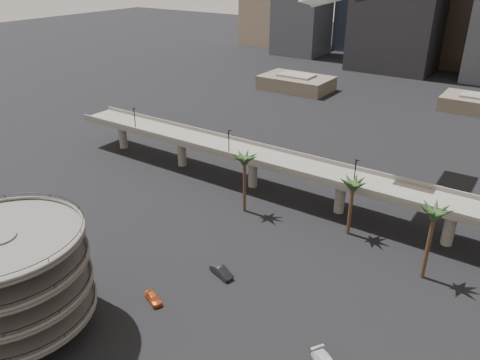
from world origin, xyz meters
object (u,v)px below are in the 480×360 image
Objects in this scene: parking_ramp at (9,275)px; car_a at (153,298)px; car_b at (221,271)px; overpass at (295,169)px.

car_a is (11.47, 15.41, -9.15)m from parking_ramp.
car_b is at bearing 58.73° from parking_ramp.
car_b is at bearing -0.71° from car_a.
parking_ramp reaches higher than car_b.
overpass is 32.88m from car_b.
overpass reaches higher than car_b.
car_a is at bearing 174.06° from car_b.
car_a is at bearing 53.32° from parking_ramp.
car_a is (-1.53, -43.59, -6.66)m from overpass.
parking_ramp is 5.55× the size of car_a.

